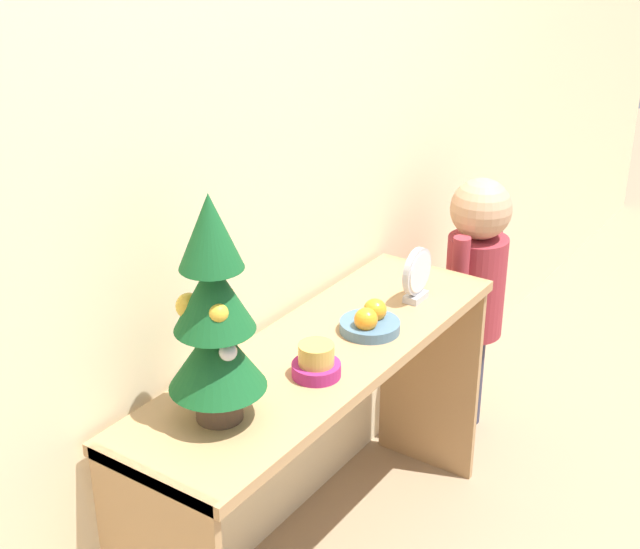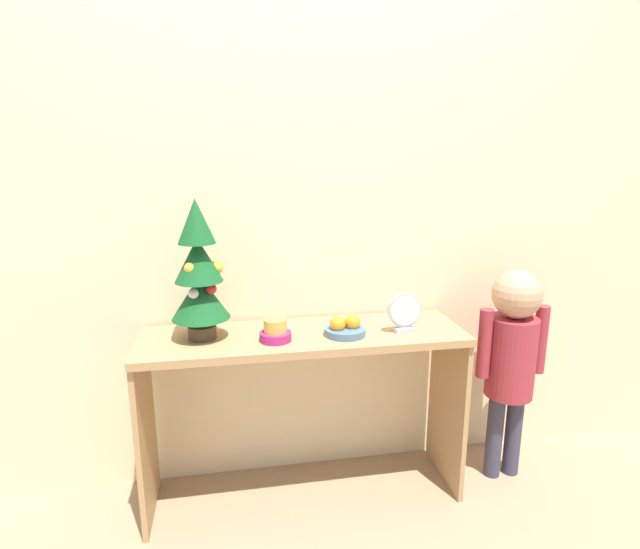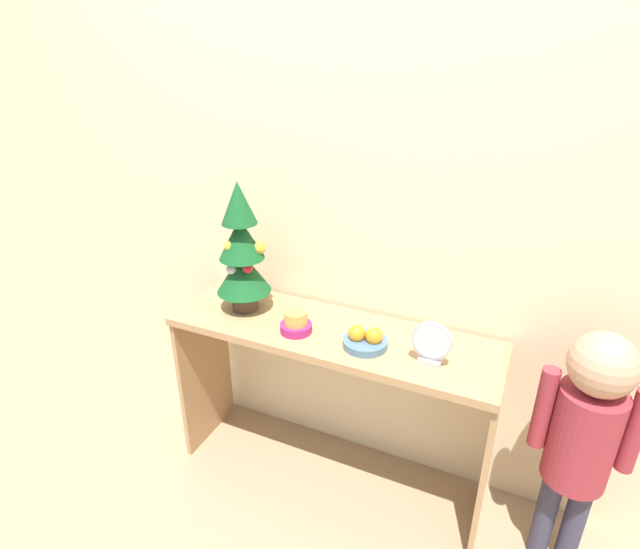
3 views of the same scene
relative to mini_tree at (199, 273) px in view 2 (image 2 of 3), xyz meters
The scene contains 8 objects.
ground_plane 1.05m from the mini_tree, 27.69° to the right, with size 12.00×12.00×0.00m, color #997F60.
back_wall 0.53m from the mini_tree, 29.73° to the left, with size 7.00×0.05×2.50m, color beige.
console_table 0.56m from the mini_tree, ahead, with size 1.24×0.37×0.71m.
mini_tree is the anchor object (origin of this frame).
fruit_bowl 0.58m from the mini_tree, ahead, with size 0.16×0.16×0.08m.
singing_bowl 0.35m from the mini_tree, 15.71° to the right, with size 0.12×0.12×0.08m.
desk_clock 0.79m from the mini_tree, ahead, with size 0.14×0.04×0.16m.
child_figure 1.31m from the mini_tree, ahead, with size 0.31×0.20×0.92m.
Camera 2 is at (-0.27, -1.61, 1.37)m, focal length 28.00 mm.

